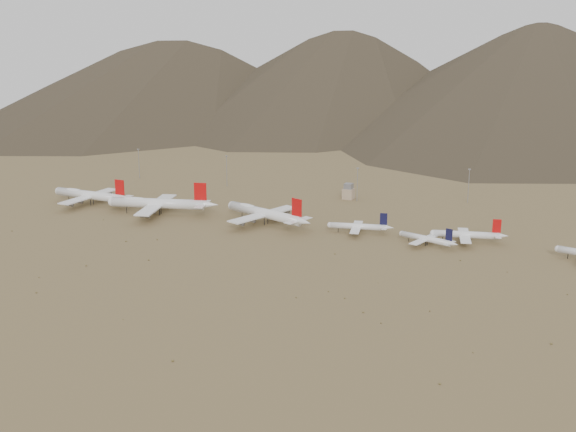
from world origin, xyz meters
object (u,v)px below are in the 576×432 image
at_px(control_tower, 348,192).
at_px(narrowbody_a, 359,226).
at_px(narrowbody_b, 427,239).
at_px(widebody_east, 265,213).
at_px(widebody_west, 91,195).
at_px(widebody_centre, 159,203).

bearing_deg(control_tower, narrowbody_a, -66.75).
bearing_deg(narrowbody_b, widebody_east, -165.65).
bearing_deg(narrowbody_a, widebody_west, 169.40).
bearing_deg(control_tower, widebody_west, -150.67).
xyz_separation_m(narrowbody_b, control_tower, (-82.79, 95.35, 1.05)).
bearing_deg(widebody_east, widebody_west, -159.92).
bearing_deg(narrowbody_b, widebody_centre, -162.61).
relative_size(narrowbody_b, control_tower, 3.22).
height_order(narrowbody_a, narrowbody_b, narrowbody_a).
xyz_separation_m(widebody_centre, control_tower, (105.87, 98.01, -2.86)).
relative_size(widebody_centre, control_tower, 6.50).
xyz_separation_m(widebody_east, narrowbody_b, (109.75, -4.28, -3.36)).
xyz_separation_m(widebody_west, narrowbody_b, (250.38, -1.21, -3.11)).
distance_m(narrowbody_a, control_tower, 94.10).
distance_m(widebody_west, widebody_centre, 61.84).
height_order(narrowbody_b, control_tower, narrowbody_b).
distance_m(widebody_west, narrowbody_a, 204.90).
height_order(widebody_west, narrowbody_b, widebody_west).
bearing_deg(widebody_west, control_tower, 31.52).
bearing_deg(control_tower, widebody_east, -106.49).
height_order(widebody_centre, narrowbody_a, widebody_centre).
distance_m(widebody_west, control_tower, 192.23).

